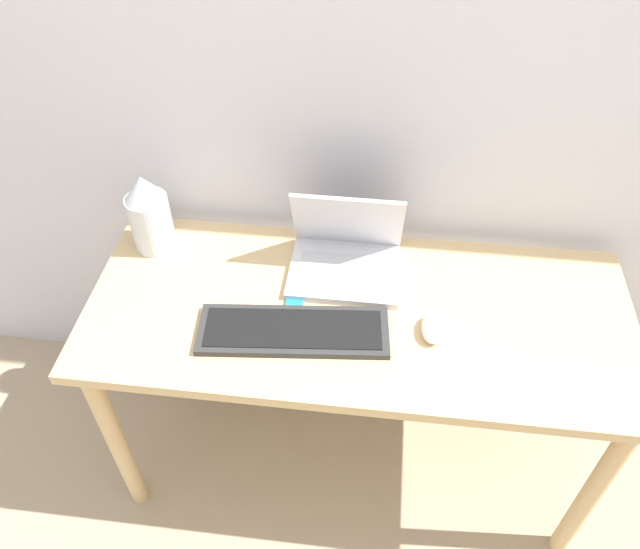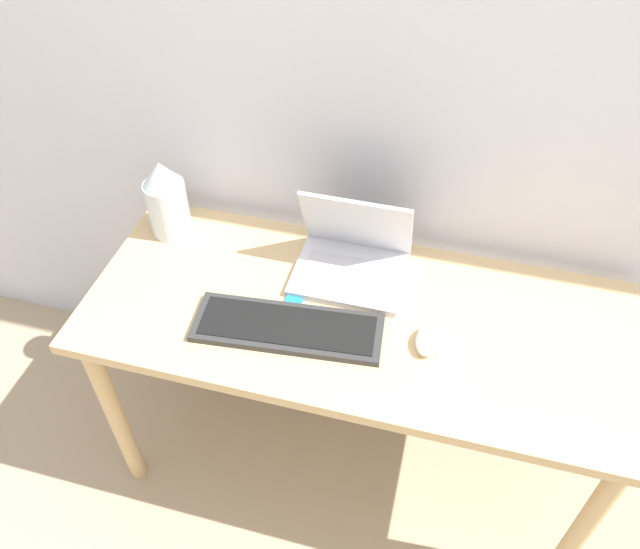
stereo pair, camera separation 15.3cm
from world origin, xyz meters
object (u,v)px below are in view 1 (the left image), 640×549
Objects in this scene: laptop at (345,253)px; vase at (149,213)px; mp3_player at (294,301)px; keyboard at (293,331)px; mouse at (433,328)px.

laptop is 1.24× the size of vase.
laptop is at bearing 51.07° from mp3_player.
keyboard is at bearing -82.79° from mp3_player.
mp3_player is (-0.12, -0.15, -0.05)m from laptop.
vase is (-0.77, 0.23, 0.10)m from mouse.
vase is (-0.54, 0.03, 0.06)m from laptop.
laptop is 0.31m from mouse.
vase is at bearing 163.08° from mouse.
mouse reaches higher than mp3_player.
mp3_player is at bearing 170.18° from mouse.
laptop is at bearing 138.57° from mouse.
keyboard is 0.10m from mp3_player.
laptop reaches higher than mouse.
laptop is 0.27m from keyboard.
keyboard is 4.89× the size of mouse.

